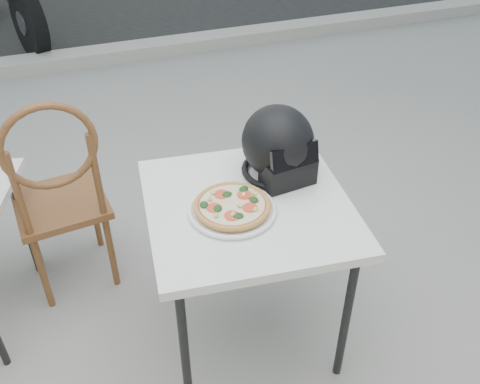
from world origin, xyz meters
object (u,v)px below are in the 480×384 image
object	(u,v)px
pizza	(232,205)
cafe_chair_main	(58,189)
cafe_table_main	(248,216)
helmet	(279,146)
plate	(232,210)

from	to	relation	value
pizza	cafe_chair_main	size ratio (longest dim) A/B	0.35
cafe_table_main	cafe_chair_main	world-z (taller)	cafe_chair_main
helmet	cafe_chair_main	bearing A→B (deg)	148.19
helmet	pizza	bearing A→B (deg)	-152.30
cafe_chair_main	plate	bearing A→B (deg)	129.77
cafe_table_main	pizza	bearing A→B (deg)	-156.04
helmet	cafe_table_main	bearing A→B (deg)	-148.62
cafe_table_main	pizza	size ratio (longest dim) A/B	2.31
plate	helmet	size ratio (longest dim) A/B	1.18
plate	pizza	world-z (taller)	pizza
cafe_table_main	cafe_chair_main	bearing A→B (deg)	141.21
pizza	plate	bearing A→B (deg)	-86.27
cafe_table_main	cafe_chair_main	distance (m)	0.92
plate	pizza	bearing A→B (deg)	93.73
pizza	cafe_chair_main	bearing A→B (deg)	136.22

